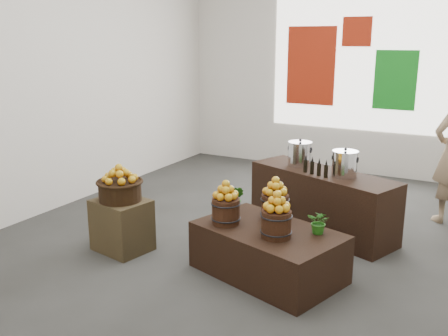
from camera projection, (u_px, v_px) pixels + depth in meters
The scene contains 22 objects.
ground at pixel (261, 232), 6.34m from camera, with size 7.00×7.00×0.00m, color #363634.
back_wall at pixel (344, 61), 8.81m from camera, with size 6.00×0.04×4.00m, color silver.
back_opening at pixel (361, 61), 8.66m from camera, with size 3.20×0.02×2.40m, color white.
deco_red_left at pixel (311, 66), 9.09m from camera, with size 0.90×0.04×1.40m, color #9B200B.
deco_green_right at pixel (395, 80), 8.45m from camera, with size 0.70×0.04×1.00m, color #137D1B.
deco_red_upper at pixel (357, 32), 8.57m from camera, with size 0.50×0.04×0.50m, color #9B200B.
crate at pixel (122, 225), 5.75m from camera, with size 0.60×0.49×0.60m, color #4B3C23.
wicker_basket at pixel (120, 191), 5.64m from camera, with size 0.48×0.48×0.22m, color black.
apples_in_basket at pixel (119, 173), 5.59m from camera, with size 0.38×0.38×0.20m, color #AB1105, non-canonical shape.
display_table at pixel (268, 252), 5.15m from camera, with size 1.46×0.90×0.51m, color black.
apple_bucket_front_left at pixel (226, 211), 5.20m from camera, with size 0.29×0.29×0.27m, color #36190E.
apples_in_bucket_front_left at pixel (226, 190), 5.14m from camera, with size 0.22×0.22×0.20m, color #AB1105, non-canonical shape.
apple_bucket_front_right at pixel (276, 224), 4.84m from camera, with size 0.29×0.29×0.27m, color #36190E.
apples_in_bucket_front_right at pixel (277, 201), 4.78m from camera, with size 0.22×0.22×0.20m, color #AB1105, non-canonical shape.
apple_bucket_rear at pixel (275, 207), 5.33m from camera, with size 0.29×0.29×0.27m, color #36190E.
apples_in_bucket_rear at pixel (275, 186), 5.27m from camera, with size 0.22×0.22×0.20m, color #AB1105, non-canonical shape.
herb_garnish_right at pixel (319, 222), 4.93m from camera, with size 0.22×0.19×0.25m, color #1D5A13.
herb_garnish_left at pixel (236, 199), 5.56m from camera, with size 0.16×0.13×0.30m, color #1D5A13.
counter at pixel (322, 202), 6.28m from camera, with size 1.92×0.61×0.79m, color black.
stock_pot_left at pixel (300, 155), 6.43m from camera, with size 0.30×0.30×0.30m, color silver.
stock_pot_center at pixel (345, 165), 5.92m from camera, with size 0.30×0.30×0.30m, color silver.
oil_cruets at pixel (314, 166), 6.03m from camera, with size 0.28×0.05×0.22m, color black, non-canonical shape.
Camera 1 is at (2.41, -5.43, 2.39)m, focal length 40.00 mm.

